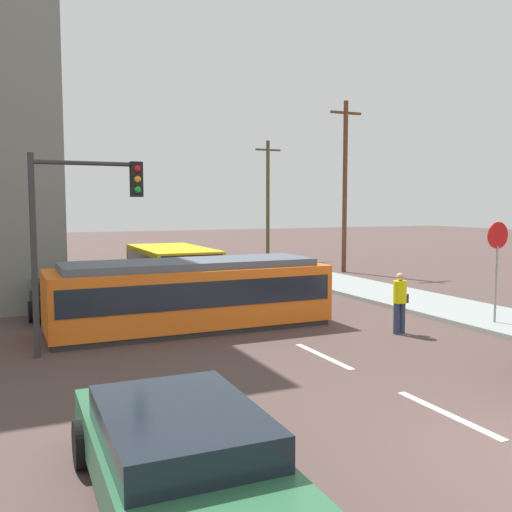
{
  "coord_description": "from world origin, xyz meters",
  "views": [
    {
      "loc": [
        -6.72,
        -5.03,
        3.5
      ],
      "look_at": [
        -0.04,
        9.67,
        2.04
      ],
      "focal_mm": 39.62,
      "sensor_mm": 36.0,
      "label": 1
    }
  ],
  "objects_px": {
    "parked_sedan_near": "(177,451)",
    "pedestrian_crossing": "(400,299)",
    "parked_sedan_mid": "(60,294)",
    "parked_sedan_far": "(29,273)",
    "streetcar_tram": "(190,293)",
    "traffic_light_mast": "(80,215)",
    "stop_sign": "(497,251)",
    "utility_pole_mid": "(345,184)",
    "utility_pole_far": "(268,197)",
    "city_bus": "(172,268)"
  },
  "relations": [
    {
      "from": "pedestrian_crossing",
      "to": "parked_sedan_near",
      "type": "xyz_separation_m",
      "value": [
        -8.03,
        -6.0,
        -0.32
      ]
    },
    {
      "from": "parked_sedan_near",
      "to": "utility_pole_far",
      "type": "distance_m",
      "value": 31.39
    },
    {
      "from": "parked_sedan_mid",
      "to": "stop_sign",
      "type": "bearing_deg",
      "value": -33.49
    },
    {
      "from": "stop_sign",
      "to": "utility_pole_mid",
      "type": "xyz_separation_m",
      "value": [
        3.41,
        13.05,
        2.38
      ]
    },
    {
      "from": "parked_sedan_mid",
      "to": "parked_sedan_far",
      "type": "bearing_deg",
      "value": 95.78
    },
    {
      "from": "streetcar_tram",
      "to": "parked_sedan_far",
      "type": "distance_m",
      "value": 11.27
    },
    {
      "from": "city_bus",
      "to": "parked_sedan_near",
      "type": "distance_m",
      "value": 15.68
    },
    {
      "from": "parked_sedan_far",
      "to": "utility_pole_mid",
      "type": "height_order",
      "value": "utility_pole_mid"
    },
    {
      "from": "streetcar_tram",
      "to": "parked_sedan_mid",
      "type": "relative_size",
      "value": 1.86
    },
    {
      "from": "streetcar_tram",
      "to": "traffic_light_mast",
      "type": "bearing_deg",
      "value": -154.05
    },
    {
      "from": "streetcar_tram",
      "to": "utility_pole_far",
      "type": "distance_m",
      "value": 22.08
    },
    {
      "from": "pedestrian_crossing",
      "to": "utility_pole_far",
      "type": "height_order",
      "value": "utility_pole_far"
    },
    {
      "from": "pedestrian_crossing",
      "to": "stop_sign",
      "type": "xyz_separation_m",
      "value": [
        3.05,
        -0.44,
        1.25
      ]
    },
    {
      "from": "parked_sedan_far",
      "to": "parked_sedan_near",
      "type": "bearing_deg",
      "value": -87.77
    },
    {
      "from": "parked_sedan_near",
      "to": "stop_sign",
      "type": "bearing_deg",
      "value": 26.64
    },
    {
      "from": "stop_sign",
      "to": "utility_pole_mid",
      "type": "distance_m",
      "value": 13.7
    },
    {
      "from": "parked_sedan_near",
      "to": "parked_sedan_far",
      "type": "xyz_separation_m",
      "value": [
        -0.76,
        19.59,
        -0.0
      ]
    },
    {
      "from": "city_bus",
      "to": "stop_sign",
      "type": "distance_m",
      "value": 11.77
    },
    {
      "from": "utility_pole_far",
      "to": "stop_sign",
      "type": "bearing_deg",
      "value": -98.6
    },
    {
      "from": "streetcar_tram",
      "to": "stop_sign",
      "type": "relative_size",
      "value": 2.72
    },
    {
      "from": "parked_sedan_mid",
      "to": "parked_sedan_far",
      "type": "xyz_separation_m",
      "value": [
        -0.67,
        6.64,
        -0.0
      ]
    },
    {
      "from": "parked_sedan_near",
      "to": "utility_pole_mid",
      "type": "bearing_deg",
      "value": 52.1
    },
    {
      "from": "city_bus",
      "to": "parked_sedan_near",
      "type": "relative_size",
      "value": 1.18
    },
    {
      "from": "streetcar_tram",
      "to": "utility_pole_far",
      "type": "height_order",
      "value": "utility_pole_far"
    },
    {
      "from": "stop_sign",
      "to": "traffic_light_mast",
      "type": "height_order",
      "value": "traffic_light_mast"
    },
    {
      "from": "parked_sedan_mid",
      "to": "utility_pole_far",
      "type": "xyz_separation_m",
      "value": [
        14.52,
        14.72,
        3.41
      ]
    },
    {
      "from": "traffic_light_mast",
      "to": "utility_pole_far",
      "type": "bearing_deg",
      "value": 54.31
    },
    {
      "from": "pedestrian_crossing",
      "to": "parked_sedan_near",
      "type": "bearing_deg",
      "value": -143.23
    },
    {
      "from": "pedestrian_crossing",
      "to": "utility_pole_mid",
      "type": "bearing_deg",
      "value": 62.86
    },
    {
      "from": "parked_sedan_near",
      "to": "traffic_light_mast",
      "type": "height_order",
      "value": "traffic_light_mast"
    },
    {
      "from": "parked_sedan_near",
      "to": "pedestrian_crossing",
      "type": "bearing_deg",
      "value": 36.77
    },
    {
      "from": "stop_sign",
      "to": "parked_sedan_mid",
      "type": "bearing_deg",
      "value": 146.51
    },
    {
      "from": "stop_sign",
      "to": "traffic_light_mast",
      "type": "xyz_separation_m",
      "value": [
        -11.17,
        1.9,
        1.08
      ]
    },
    {
      "from": "pedestrian_crossing",
      "to": "parked_sedan_mid",
      "type": "height_order",
      "value": "pedestrian_crossing"
    },
    {
      "from": "parked_sedan_mid",
      "to": "stop_sign",
      "type": "xyz_separation_m",
      "value": [
        11.17,
        -7.39,
        1.57
      ]
    },
    {
      "from": "pedestrian_crossing",
      "to": "parked_sedan_far",
      "type": "xyz_separation_m",
      "value": [
        -8.79,
        13.59,
        -0.32
      ]
    },
    {
      "from": "parked_sedan_near",
      "to": "stop_sign",
      "type": "height_order",
      "value": "stop_sign"
    },
    {
      "from": "traffic_light_mast",
      "to": "parked_sedan_near",
      "type": "bearing_deg",
      "value": -89.33
    },
    {
      "from": "city_bus",
      "to": "utility_pole_mid",
      "type": "bearing_deg",
      "value": 19.04
    },
    {
      "from": "parked_sedan_near",
      "to": "utility_pole_far",
      "type": "height_order",
      "value": "utility_pole_far"
    },
    {
      "from": "stop_sign",
      "to": "utility_pole_far",
      "type": "bearing_deg",
      "value": 81.4
    },
    {
      "from": "parked_sedan_near",
      "to": "stop_sign",
      "type": "distance_m",
      "value": 12.5
    },
    {
      "from": "streetcar_tram",
      "to": "parked_sedan_far",
      "type": "height_order",
      "value": "streetcar_tram"
    },
    {
      "from": "streetcar_tram",
      "to": "traffic_light_mast",
      "type": "distance_m",
      "value": 4.16
    },
    {
      "from": "traffic_light_mast",
      "to": "utility_pole_far",
      "type": "height_order",
      "value": "utility_pole_far"
    },
    {
      "from": "streetcar_tram",
      "to": "stop_sign",
      "type": "xyz_separation_m",
      "value": [
        8.03,
        -3.43,
        1.19
      ]
    },
    {
      "from": "parked_sedan_mid",
      "to": "utility_pole_far",
      "type": "relative_size",
      "value": 0.55
    },
    {
      "from": "city_bus",
      "to": "parked_sedan_near",
      "type": "xyz_separation_m",
      "value": [
        -4.27,
        -15.09,
        -0.43
      ]
    },
    {
      "from": "city_bus",
      "to": "pedestrian_crossing",
      "type": "height_order",
      "value": "city_bus"
    },
    {
      "from": "traffic_light_mast",
      "to": "pedestrian_crossing",
      "type": "bearing_deg",
      "value": -10.24
    }
  ]
}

